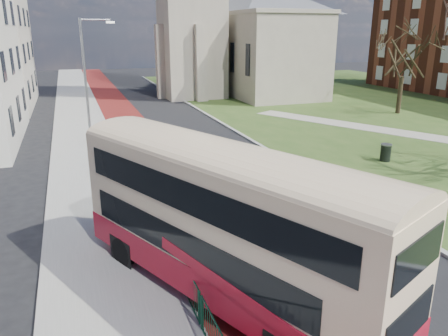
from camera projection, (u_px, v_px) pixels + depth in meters
name	position (u px, v px, depth m)	size (l,w,h in m)	color
ground	(270.00, 270.00, 14.08)	(160.00, 160.00, 0.00)	black
road_carriageway	(174.00, 134.00, 32.54)	(9.00, 120.00, 0.01)	black
bus_lane	(137.00, 137.00, 31.68)	(3.40, 120.00, 0.01)	#591414
pavement_west	(83.00, 140.00, 30.45)	(4.00, 120.00, 0.12)	gray
kerb_west	(112.00, 138.00, 31.09)	(0.25, 120.00, 0.13)	#999993
kerb_east	(223.00, 124.00, 35.78)	(0.25, 80.00, 0.13)	#999993
grass_green	(417.00, 110.00, 42.12)	(40.00, 80.00, 0.04)	#2F4D1B
pedestrian_railing	(155.00, 219.00, 16.58)	(0.07, 24.00, 1.12)	#0B3322
streetlamp	(88.00, 77.00, 27.49)	(2.13, 0.18, 8.00)	gray
bus	(223.00, 218.00, 11.95)	(6.58, 10.54, 4.38)	#A20E21
winter_tree_far	(406.00, 46.00, 38.70)	(6.51, 6.51, 8.64)	#2E2517
litter_bin	(386.00, 152.00, 25.57)	(0.70, 0.70, 1.03)	black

